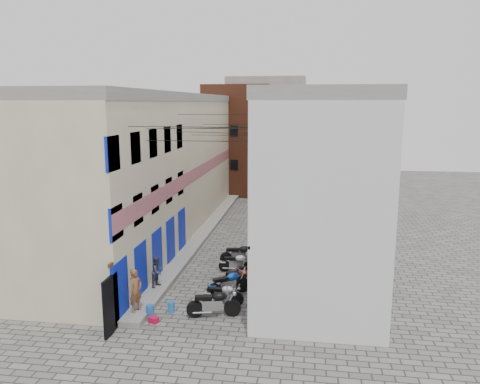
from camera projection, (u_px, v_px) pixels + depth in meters
The scene contains 21 objects.
ground at pixel (181, 332), 17.42m from camera, with size 90.00×90.00×0.00m, color #5B5956.
plinth at pixel (204, 233), 30.32m from camera, with size 0.90×26.00×0.25m, color gray.
building_left at pixel (158, 165), 29.87m from camera, with size 5.10×27.00×9.00m.
building_right at pixel (316, 168), 28.47m from camera, with size 5.94×26.00×9.00m.
building_far_brick_left at pixel (239, 140), 43.97m from camera, with size 6.00×6.00×10.00m, color brown.
building_far_brick_right at pixel (293, 149), 45.38m from camera, with size 5.00×6.00×8.00m, color brown.
building_far_concrete at pixel (266, 131), 49.41m from camera, with size 8.00×5.00×11.00m, color gray.
far_shopfront at pixel (257, 185), 41.67m from camera, with size 2.00×0.30×2.40m, color black.
overhead_wires at pixel (218, 129), 23.50m from camera, with size 5.80×13.02×1.32m.
motorcycle_a at pixel (214, 302), 18.57m from camera, with size 0.69×2.18×1.26m, color black, non-canonical shape.
motorcycle_b at pixel (223, 293), 19.74m from camera, with size 0.55×1.75×1.01m, color silver, non-canonical shape.
motorcycle_c at pixel (229, 282), 20.69m from camera, with size 0.66×2.10×1.21m, color #0B3DA7, non-canonical shape.
motorcycle_d at pixel (240, 277), 21.46m from camera, with size 0.60×1.88×1.09m, color #9D1C0B, non-canonical shape.
motorcycle_e at pixel (250, 271), 22.26m from camera, with size 0.59×1.85×1.07m, color black, non-canonical shape.
motorcycle_f at pixel (237, 262), 23.56m from camera, with size 0.58×1.85×1.07m, color silver, non-canonical shape.
motorcycle_g at pixel (240, 253), 24.59m from camera, with size 0.68×2.15×1.25m, color black, non-canonical shape.
person_a at pixel (136, 290), 18.48m from camera, with size 0.64×0.42×1.75m, color brown.
person_b at pixel (158, 271), 21.03m from camera, with size 0.68×0.53×1.39m, color #34394F.
water_jug_near at pixel (150, 311), 18.58m from camera, with size 0.33×0.33×0.51m, color blue.
water_jug_far at pixel (171, 307), 19.05m from camera, with size 0.29×0.29×0.45m, color blue.
red_crate at pixel (154, 320), 18.17m from camera, with size 0.36×0.27×0.22m, color #BB0D37.
Camera 1 is at (4.54, -15.62, 8.42)m, focal length 35.00 mm.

